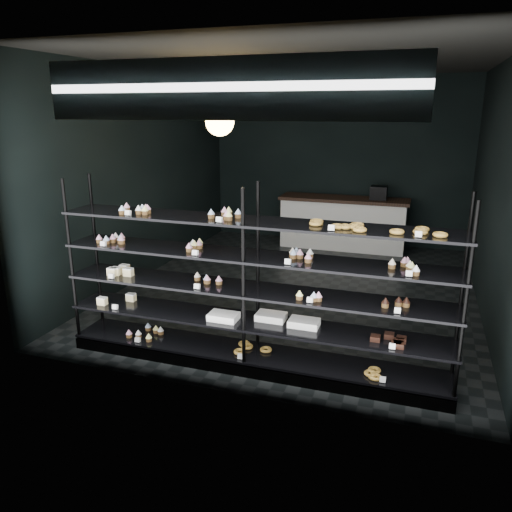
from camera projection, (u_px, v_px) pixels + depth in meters
name	position (u px, v px, depth m)	size (l,w,h in m)	color
room	(302.00, 182.00, 7.04)	(5.01, 6.01, 3.20)	black
display_shelf	(249.00, 310.00, 5.07)	(4.00, 0.50, 1.91)	black
signage	(220.00, 89.00, 4.05)	(3.30, 0.05, 0.50)	#0B0F3B
pendant_lamp	(220.00, 121.00, 5.88)	(0.34, 0.34, 0.90)	black
service_counter	(343.00, 222.00, 9.55)	(2.41, 0.65, 1.23)	silver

